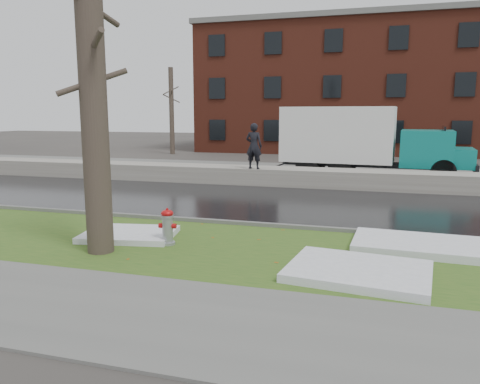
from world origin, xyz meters
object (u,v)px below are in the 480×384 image
(tree, at_px, (93,86))
(box_truck, at_px, (360,140))
(fire_hydrant, at_px, (168,225))
(worker, at_px, (254,146))

(tree, xyz_separation_m, box_truck, (5.02, 14.69, -1.86))
(fire_hydrant, height_order, tree, tree)
(box_truck, height_order, worker, box_truck)
(fire_hydrant, xyz_separation_m, tree, (-1.19, -0.94, 3.15))
(fire_hydrant, bearing_deg, box_truck, 67.02)
(fire_hydrant, relative_size, worker, 0.45)
(tree, bearing_deg, fire_hydrant, 38.39)
(tree, relative_size, box_truck, 0.70)
(fire_hydrant, distance_m, tree, 3.50)
(box_truck, bearing_deg, tree, -104.69)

